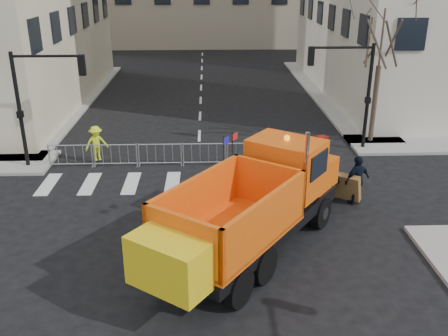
{
  "coord_description": "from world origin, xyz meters",
  "views": [
    {
      "loc": [
        0.47,
        -14.6,
        8.81
      ],
      "look_at": [
        1.06,
        2.5,
        1.88
      ],
      "focal_mm": 40.0,
      "sensor_mm": 36.0,
      "label": 1
    }
  ],
  "objects_px": {
    "cop_b": "(298,165)",
    "worker": "(96,143)",
    "plow_truck": "(252,205)",
    "newspaper_box": "(321,147)",
    "cop_a": "(310,179)",
    "cop_c": "(357,180)"
  },
  "relations": [
    {
      "from": "cop_a",
      "to": "cop_c",
      "type": "bearing_deg",
      "value": 116.26
    },
    {
      "from": "cop_a",
      "to": "cop_c",
      "type": "relative_size",
      "value": 0.81
    },
    {
      "from": "worker",
      "to": "cop_b",
      "type": "bearing_deg",
      "value": -42.68
    },
    {
      "from": "cop_b",
      "to": "worker",
      "type": "distance_m",
      "value": 9.57
    },
    {
      "from": "plow_truck",
      "to": "newspaper_box",
      "type": "height_order",
      "value": "plow_truck"
    },
    {
      "from": "cop_a",
      "to": "worker",
      "type": "bearing_deg",
      "value": -66.84
    },
    {
      "from": "worker",
      "to": "newspaper_box",
      "type": "distance_m",
      "value": 10.8
    },
    {
      "from": "cop_c",
      "to": "newspaper_box",
      "type": "distance_m",
      "value": 4.76
    },
    {
      "from": "cop_b",
      "to": "cop_c",
      "type": "relative_size",
      "value": 0.82
    },
    {
      "from": "cop_b",
      "to": "worker",
      "type": "height_order",
      "value": "worker"
    },
    {
      "from": "plow_truck",
      "to": "cop_a",
      "type": "height_order",
      "value": "plow_truck"
    },
    {
      "from": "cop_b",
      "to": "plow_truck",
      "type": "bearing_deg",
      "value": 60.09
    },
    {
      "from": "cop_a",
      "to": "cop_b",
      "type": "relative_size",
      "value": 0.98
    },
    {
      "from": "cop_b",
      "to": "worker",
      "type": "xyz_separation_m",
      "value": [
        -9.2,
        2.66,
        0.17
      ]
    },
    {
      "from": "plow_truck",
      "to": "cop_b",
      "type": "bearing_deg",
      "value": 12.52
    },
    {
      "from": "newspaper_box",
      "to": "cop_a",
      "type": "bearing_deg",
      "value": -132.06
    },
    {
      "from": "newspaper_box",
      "to": "worker",
      "type": "bearing_deg",
      "value": 155.81
    },
    {
      "from": "cop_a",
      "to": "worker",
      "type": "xyz_separation_m",
      "value": [
        -9.44,
        4.17,
        0.18
      ]
    },
    {
      "from": "plow_truck",
      "to": "cop_b",
      "type": "relative_size",
      "value": 5.99
    },
    {
      "from": "plow_truck",
      "to": "cop_a",
      "type": "relative_size",
      "value": 6.08
    },
    {
      "from": "cop_a",
      "to": "cop_c",
      "type": "xyz_separation_m",
      "value": [
        1.71,
        -0.65,
        0.19
      ]
    },
    {
      "from": "cop_b",
      "to": "worker",
      "type": "bearing_deg",
      "value": -22.44
    }
  ]
}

